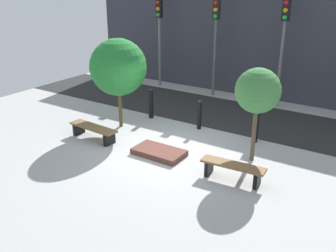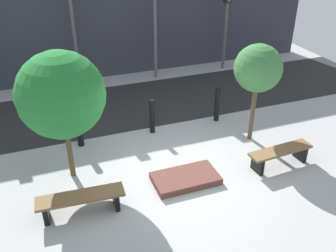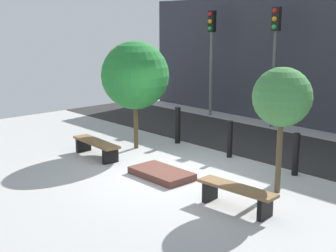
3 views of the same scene
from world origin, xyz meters
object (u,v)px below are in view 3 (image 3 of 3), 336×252
(tree_behind_right_bench, at_px, (282,98))
(bollard_center, at_px, (296,154))
(planter_bed, at_px, (161,173))
(traffic_light_west, at_px, (211,44))
(tree_behind_left_bench, at_px, (135,75))
(bollard_far_left, at_px, (178,125))
(bench_left, at_px, (96,145))
(traffic_light_mid_west, at_px, (275,46))
(bench_right, at_px, (236,193))
(bollard_left, at_px, (230,139))

(tree_behind_right_bench, height_order, bollard_center, tree_behind_right_bench)
(planter_bed, distance_m, traffic_light_west, 8.05)
(tree_behind_left_bench, height_order, bollard_far_left, tree_behind_left_bench)
(bench_left, distance_m, traffic_light_mid_west, 7.01)
(bench_left, relative_size, bench_right, 1.07)
(bollard_center, bearing_deg, bollard_far_left, 180.00)
(bench_left, height_order, bench_right, bench_right)
(bench_left, height_order, bollard_center, bollard_center)
(tree_behind_left_bench, bearing_deg, bollard_far_left, 72.94)
(bench_right, height_order, tree_behind_left_bench, tree_behind_left_bench)
(bollard_center, bearing_deg, bench_right, -81.57)
(traffic_light_west, bearing_deg, tree_behind_left_bench, -70.08)
(bollard_far_left, bearing_deg, traffic_light_mid_west, 81.22)
(planter_bed, bearing_deg, tree_behind_left_bench, 154.28)
(traffic_light_west, height_order, traffic_light_mid_west, traffic_light_mid_west)
(planter_bed, xyz_separation_m, tree_behind_left_bench, (-2.41, 1.16, 2.01))
(bench_left, distance_m, bollard_center, 5.16)
(bench_left, bearing_deg, bench_right, 3.73)
(bench_left, xyz_separation_m, bollard_left, (2.41, 2.63, 0.18))
(bollard_far_left, bearing_deg, planter_bed, -50.28)
(bench_left, relative_size, traffic_light_mid_west, 0.45)
(bench_left, height_order, traffic_light_west, traffic_light_west)
(bench_left, xyz_separation_m, bollard_far_left, (0.39, 2.63, 0.23))
(tree_behind_right_bench, relative_size, bollard_left, 2.67)
(tree_behind_right_bench, bearing_deg, bollard_center, 107.06)
(bench_left, xyz_separation_m, traffic_light_west, (-1.86, 6.50, 2.40))
(planter_bed, height_order, tree_behind_left_bench, tree_behind_left_bench)
(bollard_far_left, height_order, bollard_center, bollard_far_left)
(bench_right, relative_size, tree_behind_left_bench, 0.55)
(tree_behind_right_bench, distance_m, traffic_light_mid_west, 6.45)
(traffic_light_mid_west, bearing_deg, tree_behind_left_bench, -100.88)
(bench_right, relative_size, traffic_light_mid_west, 0.42)
(bench_right, xyz_separation_m, bollard_center, (-0.39, 2.63, 0.18))
(bench_right, relative_size, bollard_center, 1.65)
(bollard_center, bearing_deg, tree_behind_right_bench, -72.94)
(bollard_center, bearing_deg, traffic_light_mid_west, 131.72)
(tree_behind_right_bench, height_order, traffic_light_west, traffic_light_west)
(bollard_left, bearing_deg, bollard_center, 0.00)
(tree_behind_left_bench, distance_m, tree_behind_right_bench, 4.82)
(bollard_far_left, xyz_separation_m, traffic_light_mid_west, (0.60, 3.86, 2.22))
(bollard_left, bearing_deg, planter_bed, -90.00)
(tree_behind_left_bench, xyz_separation_m, traffic_light_west, (-1.86, 5.14, 0.62))
(bollard_center, height_order, traffic_light_mid_west, traffic_light_mid_west)
(bench_left, distance_m, tree_behind_left_bench, 2.23)
(bollard_left, height_order, traffic_light_mid_west, traffic_light_mid_west)
(tree_behind_left_bench, xyz_separation_m, tree_behind_right_bench, (4.82, -0.00, -0.05))
(bollard_left, bearing_deg, traffic_light_mid_west, 110.23)
(tree_behind_left_bench, bearing_deg, traffic_light_west, 109.92)
(bench_right, height_order, planter_bed, bench_right)
(tree_behind_left_bench, distance_m, bollard_left, 3.16)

